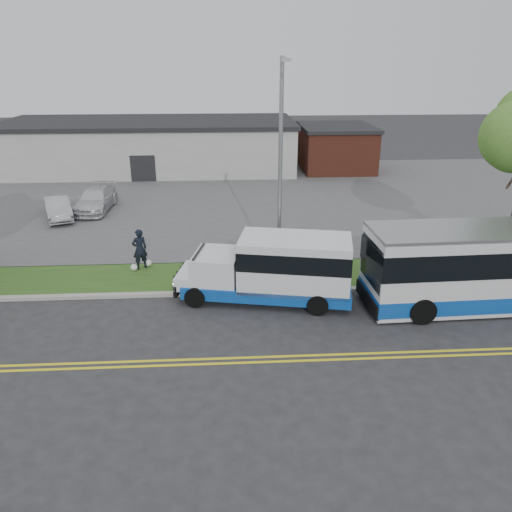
{
  "coord_description": "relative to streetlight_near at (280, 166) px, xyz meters",
  "views": [
    {
      "loc": [
        0.67,
        -18.35,
        9.59
      ],
      "look_at": [
        1.88,
        1.47,
        1.6
      ],
      "focal_mm": 35.0,
      "sensor_mm": 36.0,
      "label": 1
    }
  ],
  "objects": [
    {
      "name": "lane_line_north",
      "position": [
        -3.0,
        -6.58,
        -5.23
      ],
      "size": [
        70.0,
        0.12,
        0.01
      ],
      "primitive_type": "cube",
      "color": "yellow",
      "rests_on": "ground"
    },
    {
      "name": "parked_car_a",
      "position": [
        -12.84,
        9.53,
        -4.46
      ],
      "size": [
        2.84,
        4.33,
        1.35
      ],
      "primitive_type": "imported",
      "rotation": [
        0.0,
        0.0,
        0.38
      ],
      "color": "#9D9FA4",
      "rests_on": "parking_lot"
    },
    {
      "name": "pedestrian",
      "position": [
        -6.5,
        1.24,
        -4.15
      ],
      "size": [
        0.86,
        0.76,
        1.97
      ],
      "primitive_type": "imported",
      "rotation": [
        0.0,
        0.0,
        3.64
      ],
      "color": "black",
      "rests_on": "verge"
    },
    {
      "name": "curb",
      "position": [
        -3.0,
        -1.63,
        -5.16
      ],
      "size": [
        80.0,
        0.3,
        0.15
      ],
      "primitive_type": "cube",
      "color": "#9E9B93",
      "rests_on": "ground"
    },
    {
      "name": "ground",
      "position": [
        -3.0,
        -2.73,
        -5.23
      ],
      "size": [
        140.0,
        140.0,
        0.0
      ],
      "primitive_type": "plane",
      "color": "#28282B",
      "rests_on": "ground"
    },
    {
      "name": "brick_wing",
      "position": [
        7.5,
        23.27,
        -3.27
      ],
      "size": [
        6.3,
        7.3,
        3.9
      ],
      "color": "brown",
      "rests_on": "ground"
    },
    {
      "name": "parked_car_b",
      "position": [
        -10.93,
        11.22,
        -4.41
      ],
      "size": [
        2.23,
        5.04,
        1.44
      ],
      "primitive_type": "imported",
      "rotation": [
        0.0,
        0.0,
        -0.04
      ],
      "color": "silver",
      "rests_on": "parking_lot"
    },
    {
      "name": "lane_line_south",
      "position": [
        -3.0,
        -6.88,
        -5.23
      ],
      "size": [
        70.0,
        0.12,
        0.01
      ],
      "primitive_type": "cube",
      "color": "yellow",
      "rests_on": "ground"
    },
    {
      "name": "grocery_bag_left",
      "position": [
        -6.8,
        0.99,
        -4.97
      ],
      "size": [
        0.32,
        0.32,
        0.32
      ],
      "primitive_type": "sphere",
      "color": "white",
      "rests_on": "verge"
    },
    {
      "name": "verge",
      "position": [
        -3.0,
        0.17,
        -5.18
      ],
      "size": [
        80.0,
        3.3,
        0.1
      ],
      "primitive_type": "cube",
      "color": "#294717",
      "rests_on": "ground"
    },
    {
      "name": "grocery_bag_right",
      "position": [
        -6.2,
        1.49,
        -4.97
      ],
      "size": [
        0.32,
        0.32,
        0.32
      ],
      "primitive_type": "sphere",
      "color": "white",
      "rests_on": "verge"
    },
    {
      "name": "commercial_building",
      "position": [
        -9.0,
        24.27,
        -3.05
      ],
      "size": [
        25.4,
        10.4,
        4.35
      ],
      "color": "#9E9E99",
      "rests_on": "ground"
    },
    {
      "name": "parking_lot",
      "position": [
        -3.0,
        14.27,
        -5.18
      ],
      "size": [
        80.0,
        25.0,
        0.1
      ],
      "primitive_type": "cube",
      "color": "#4C4C4F",
      "rests_on": "ground"
    },
    {
      "name": "shuttle_bus",
      "position": [
        -0.31,
        -2.27,
        -3.74
      ],
      "size": [
        7.57,
        3.68,
        2.79
      ],
      "rotation": [
        0.0,
        0.0,
        -0.2
      ],
      "color": "#0E45A0",
      "rests_on": "ground"
    },
    {
      "name": "streetlight_near",
      "position": [
        0.0,
        0.0,
        0.0
      ],
      "size": [
        0.35,
        1.53,
        9.5
      ],
      "color": "gray",
      "rests_on": "verge"
    }
  ]
}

